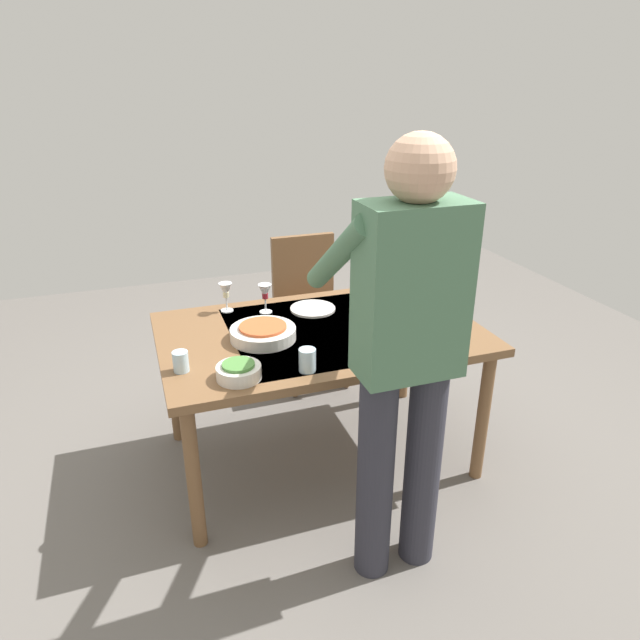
{
  "coord_description": "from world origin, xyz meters",
  "views": [
    {
      "loc": [
        0.8,
        2.33,
        1.85
      ],
      "look_at": [
        0.0,
        0.0,
        0.78
      ],
      "focal_mm": 32.11,
      "sensor_mm": 36.0,
      "label": 1
    }
  ],
  "objects_px": {
    "dining_table": "(320,343)",
    "serving_bowl_pasta": "(263,332)",
    "wine_glass_right": "(226,292)",
    "water_cup_near_left": "(307,360)",
    "person_server": "(405,348)",
    "side_bowl_bread": "(375,333)",
    "wine_glass_left": "(265,293)",
    "water_cup_near_right": "(181,362)",
    "side_bowl_salad": "(239,371)",
    "wine_bottle": "(415,330)",
    "dinner_plate_near": "(313,309)",
    "chair_near": "(308,300)"
  },
  "relations": [
    {
      "from": "dining_table",
      "to": "serving_bowl_pasta",
      "type": "distance_m",
      "value": 0.3
    },
    {
      "from": "wine_glass_right",
      "to": "water_cup_near_left",
      "type": "distance_m",
      "value": 0.76
    },
    {
      "from": "person_server",
      "to": "side_bowl_bread",
      "type": "height_order",
      "value": "person_server"
    },
    {
      "from": "wine_glass_left",
      "to": "serving_bowl_pasta",
      "type": "bearing_deg",
      "value": 73.83
    },
    {
      "from": "water_cup_near_right",
      "to": "side_bowl_salad",
      "type": "relative_size",
      "value": 0.48
    },
    {
      "from": "dining_table",
      "to": "water_cup_near_left",
      "type": "distance_m",
      "value": 0.42
    },
    {
      "from": "wine_bottle",
      "to": "serving_bowl_pasta",
      "type": "relative_size",
      "value": 0.99
    },
    {
      "from": "person_server",
      "to": "water_cup_near_right",
      "type": "distance_m",
      "value": 0.92
    },
    {
      "from": "dinner_plate_near",
      "to": "water_cup_near_right",
      "type": "bearing_deg",
      "value": 31.87
    },
    {
      "from": "wine_glass_right",
      "to": "side_bowl_bread",
      "type": "distance_m",
      "value": 0.81
    },
    {
      "from": "person_server",
      "to": "water_cup_near_right",
      "type": "height_order",
      "value": "person_server"
    },
    {
      "from": "wine_glass_right",
      "to": "dinner_plate_near",
      "type": "distance_m",
      "value": 0.45
    },
    {
      "from": "wine_glass_right",
      "to": "serving_bowl_pasta",
      "type": "relative_size",
      "value": 0.5
    },
    {
      "from": "wine_glass_left",
      "to": "dinner_plate_near",
      "type": "xyz_separation_m",
      "value": [
        -0.24,
        0.04,
        -0.1
      ]
    },
    {
      "from": "wine_glass_left",
      "to": "serving_bowl_pasta",
      "type": "xyz_separation_m",
      "value": [
        0.09,
        0.3,
        -0.07
      ]
    },
    {
      "from": "wine_bottle",
      "to": "side_bowl_bread",
      "type": "xyz_separation_m",
      "value": [
        0.1,
        -0.18,
        -0.08
      ]
    },
    {
      "from": "wine_bottle",
      "to": "wine_glass_left",
      "type": "bearing_deg",
      "value": -52.89
    },
    {
      "from": "chair_near",
      "to": "wine_bottle",
      "type": "distance_m",
      "value": 1.26
    },
    {
      "from": "side_bowl_salad",
      "to": "wine_bottle",
      "type": "bearing_deg",
      "value": 177.63
    },
    {
      "from": "chair_near",
      "to": "side_bowl_bread",
      "type": "relative_size",
      "value": 5.69
    },
    {
      "from": "dining_table",
      "to": "chair_near",
      "type": "bearing_deg",
      "value": -104.15
    },
    {
      "from": "person_server",
      "to": "water_cup_near_left",
      "type": "distance_m",
      "value": 0.48
    },
    {
      "from": "side_bowl_bread",
      "to": "dinner_plate_near",
      "type": "xyz_separation_m",
      "value": [
        0.16,
        -0.43,
        -0.03
      ]
    },
    {
      "from": "dining_table",
      "to": "wine_glass_left",
      "type": "relative_size",
      "value": 9.92
    },
    {
      "from": "dining_table",
      "to": "water_cup_near_right",
      "type": "height_order",
      "value": "water_cup_near_right"
    },
    {
      "from": "water_cup_near_right",
      "to": "dinner_plate_near",
      "type": "bearing_deg",
      "value": -148.13
    },
    {
      "from": "water_cup_near_left",
      "to": "wine_glass_right",
      "type": "bearing_deg",
      "value": -75.28
    },
    {
      "from": "wine_glass_right",
      "to": "wine_bottle",
      "type": "bearing_deg",
      "value": 132.57
    },
    {
      "from": "dining_table",
      "to": "person_server",
      "type": "height_order",
      "value": "person_server"
    },
    {
      "from": "serving_bowl_pasta",
      "to": "water_cup_near_right",
      "type": "bearing_deg",
      "value": 25.65
    },
    {
      "from": "dining_table",
      "to": "wine_glass_right",
      "type": "bearing_deg",
      "value": -44.82
    },
    {
      "from": "water_cup_near_left",
      "to": "side_bowl_salad",
      "type": "height_order",
      "value": "water_cup_near_left"
    },
    {
      "from": "chair_near",
      "to": "serving_bowl_pasta",
      "type": "height_order",
      "value": "chair_near"
    },
    {
      "from": "water_cup_near_left",
      "to": "dinner_plate_near",
      "type": "bearing_deg",
      "value": -110.34
    },
    {
      "from": "water_cup_near_left",
      "to": "serving_bowl_pasta",
      "type": "relative_size",
      "value": 0.32
    },
    {
      "from": "wine_glass_right",
      "to": "side_bowl_salad",
      "type": "xyz_separation_m",
      "value": [
        0.08,
        0.71,
        -0.07
      ]
    },
    {
      "from": "side_bowl_bread",
      "to": "side_bowl_salad",
      "type": "bearing_deg",
      "value": 12.44
    },
    {
      "from": "serving_bowl_pasta",
      "to": "side_bowl_bread",
      "type": "height_order",
      "value": "same"
    },
    {
      "from": "serving_bowl_pasta",
      "to": "wine_glass_left",
      "type": "bearing_deg",
      "value": -106.17
    },
    {
      "from": "wine_bottle",
      "to": "serving_bowl_pasta",
      "type": "bearing_deg",
      "value": -31.28
    },
    {
      "from": "chair_near",
      "to": "dining_table",
      "type": "bearing_deg",
      "value": 75.85
    },
    {
      "from": "dining_table",
      "to": "water_cup_near_right",
      "type": "xyz_separation_m",
      "value": [
        0.67,
        0.2,
        0.11
      ]
    },
    {
      "from": "water_cup_near_left",
      "to": "wine_glass_left",
      "type": "bearing_deg",
      "value": -89.03
    },
    {
      "from": "wine_bottle",
      "to": "water_cup_near_right",
      "type": "bearing_deg",
      "value": -9.8
    },
    {
      "from": "chair_near",
      "to": "side_bowl_salad",
      "type": "relative_size",
      "value": 5.06
    },
    {
      "from": "dinner_plate_near",
      "to": "wine_bottle",
      "type": "bearing_deg",
      "value": 113.0
    },
    {
      "from": "chair_near",
      "to": "water_cup_near_left",
      "type": "distance_m",
      "value": 1.31
    },
    {
      "from": "water_cup_near_left",
      "to": "wine_bottle",
      "type": "bearing_deg",
      "value": 179.73
    },
    {
      "from": "wine_glass_left",
      "to": "water_cup_near_left",
      "type": "relative_size",
      "value": 1.55
    },
    {
      "from": "person_server",
      "to": "water_cup_near_right",
      "type": "bearing_deg",
      "value": -36.44
    }
  ]
}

